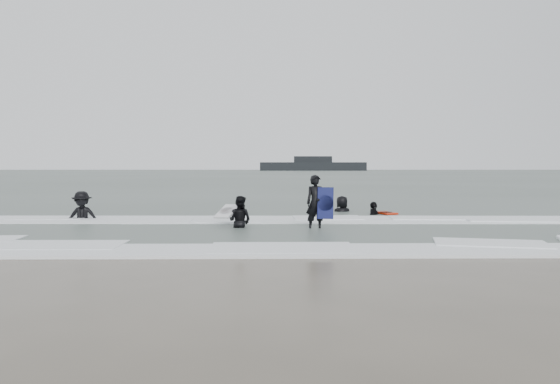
{
  "coord_description": "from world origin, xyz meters",
  "views": [
    {
      "loc": [
        0.08,
        -13.12,
        2.05
      ],
      "look_at": [
        0.0,
        5.0,
        1.1
      ],
      "focal_mm": 35.0,
      "sensor_mm": 36.0,
      "label": 1
    }
  ],
  "objects_px": {
    "surfer_breaker": "(82,221)",
    "vessel_horizon": "(313,165)",
    "surfer_wading": "(240,229)",
    "surfer_centre": "(316,230)",
    "surfer_right_far": "(342,213)",
    "surfer_right_near": "(374,216)"
  },
  "relations": [
    {
      "from": "surfer_wading",
      "to": "vessel_horizon",
      "type": "xyz_separation_m",
      "value": [
        9.9,
        136.81,
        1.5
      ]
    },
    {
      "from": "vessel_horizon",
      "to": "surfer_right_far",
      "type": "bearing_deg",
      "value": -92.66
    },
    {
      "from": "surfer_wading",
      "to": "surfer_centre",
      "type": "bearing_deg",
      "value": -163.04
    },
    {
      "from": "surfer_right_near",
      "to": "surfer_right_far",
      "type": "relative_size",
      "value": 0.92
    },
    {
      "from": "surfer_right_far",
      "to": "vessel_horizon",
      "type": "bearing_deg",
      "value": -105.64
    },
    {
      "from": "surfer_right_far",
      "to": "surfer_right_near",
      "type": "bearing_deg",
      "value": 116.63
    },
    {
      "from": "surfer_centre",
      "to": "surfer_right_far",
      "type": "distance_m",
      "value": 6.11
    },
    {
      "from": "surfer_centre",
      "to": "surfer_wading",
      "type": "xyz_separation_m",
      "value": [
        -2.36,
        0.33,
        0.0
      ]
    },
    {
      "from": "surfer_right_near",
      "to": "vessel_horizon",
      "type": "xyz_separation_m",
      "value": [
        4.99,
        132.53,
        1.5
      ]
    },
    {
      "from": "surfer_right_near",
      "to": "vessel_horizon",
      "type": "bearing_deg",
      "value": -149.25
    },
    {
      "from": "surfer_breaker",
      "to": "surfer_centre",
      "type": "bearing_deg",
      "value": -24.67
    },
    {
      "from": "surfer_wading",
      "to": "vessel_horizon",
      "type": "distance_m",
      "value": 137.17
    },
    {
      "from": "surfer_centre",
      "to": "surfer_wading",
      "type": "bearing_deg",
      "value": 157.89
    },
    {
      "from": "surfer_breaker",
      "to": "vessel_horizon",
      "type": "relative_size",
      "value": 0.06
    },
    {
      "from": "surfer_wading",
      "to": "surfer_right_far",
      "type": "height_order",
      "value": "surfer_right_far"
    },
    {
      "from": "vessel_horizon",
      "to": "surfer_centre",
      "type": "bearing_deg",
      "value": -93.15
    },
    {
      "from": "surfer_wading",
      "to": "surfer_breaker",
      "type": "xyz_separation_m",
      "value": [
        -5.84,
        2.4,
        0.0
      ]
    },
    {
      "from": "surfer_right_near",
      "to": "surfer_wading",
      "type": "bearing_deg",
      "value": -16.06
    },
    {
      "from": "surfer_right_far",
      "to": "surfer_breaker",
      "type": "bearing_deg",
      "value": 5.39
    },
    {
      "from": "surfer_right_near",
      "to": "vessel_horizon",
      "type": "height_order",
      "value": "vessel_horizon"
    },
    {
      "from": "vessel_horizon",
      "to": "surfer_wading",
      "type": "bearing_deg",
      "value": -94.14
    },
    {
      "from": "surfer_wading",
      "to": "surfer_right_near",
      "type": "distance_m",
      "value": 6.51
    }
  ]
}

